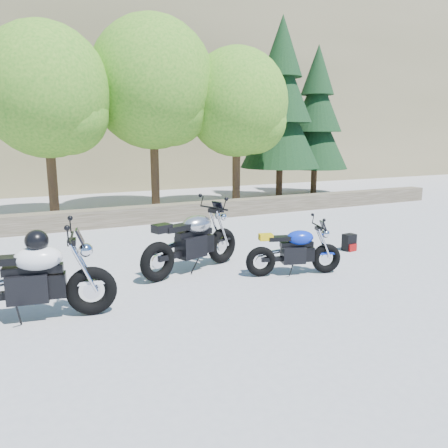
{
  "coord_description": "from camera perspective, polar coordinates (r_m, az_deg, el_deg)",
  "views": [
    {
      "loc": [
        -3.58,
        -6.78,
        2.49
      ],
      "look_at": [
        0.2,
        1.0,
        0.75
      ],
      "focal_mm": 35.0,
      "sensor_mm": 36.0,
      "label": 1
    }
  ],
  "objects": [
    {
      "name": "ground",
      "position": [
        8.06,
        1.84,
        -6.62
      ],
      "size": [
        90.0,
        90.0,
        0.0
      ],
      "primitive_type": "plane",
      "color": "gray",
      "rests_on": "ground"
    },
    {
      "name": "conifer_far",
      "position": [
        19.67,
        11.96,
        13.39
      ],
      "size": [
        2.82,
        2.82,
        6.27
      ],
      "color": "#382314",
      "rests_on": "ground"
    },
    {
      "name": "stone_wall",
      "position": [
        12.99,
        -9.52,
        1.28
      ],
      "size": [
        22.0,
        0.55,
        0.5
      ],
      "primitive_type": "cube",
      "color": "#453F2E",
      "rests_on": "ground"
    },
    {
      "name": "conifer_near",
      "position": [
        17.93,
        7.46,
        15.07
      ],
      "size": [
        3.17,
        3.17,
        7.06
      ],
      "color": "#382314",
      "rests_on": "ground"
    },
    {
      "name": "hillside",
      "position": [
        35.75,
        -15.94,
        19.0
      ],
      "size": [
        80.0,
        30.0,
        15.0
      ],
      "primitive_type": "cube",
      "color": "brown",
      "rests_on": "ground"
    },
    {
      "name": "white_bike",
      "position": [
        6.49,
        -24.19,
        -6.38
      ],
      "size": [
        2.29,
        0.75,
        1.27
      ],
      "rotation": [
        0.0,
        0.0,
        -0.17
      ],
      "color": "black",
      "rests_on": "ground"
    },
    {
      "name": "tree_decid_right",
      "position": [
        15.57,
        2.13,
        15.07
      ],
      "size": [
        3.54,
        3.54,
        5.41
      ],
      "color": "#382314",
      "rests_on": "ground"
    },
    {
      "name": "silver_bike",
      "position": [
        8.13,
        -4.14,
        -2.36
      ],
      "size": [
        2.23,
        1.02,
        1.16
      ],
      "rotation": [
        0.0,
        0.0,
        0.35
      ],
      "color": "black",
      "rests_on": "ground"
    },
    {
      "name": "tree_decid_left",
      "position": [
        14.02,
        -21.77,
        15.27
      ],
      "size": [
        3.67,
        3.67,
        5.62
      ],
      "color": "#382314",
      "rests_on": "ground"
    },
    {
      "name": "tree_decid_mid",
      "position": [
        15.09,
        -8.86,
        17.13
      ],
      "size": [
        4.08,
        4.08,
        6.24
      ],
      "color": "#382314",
      "rests_on": "ground"
    },
    {
      "name": "blue_bike",
      "position": [
        8.05,
        9.23,
        -3.53
      ],
      "size": [
        1.77,
        0.72,
        0.9
      ],
      "rotation": [
        0.0,
        0.0,
        -0.28
      ],
      "color": "black",
      "rests_on": "ground"
    },
    {
      "name": "backpack",
      "position": [
        10.07,
        16.05,
        -2.35
      ],
      "size": [
        0.29,
        0.25,
        0.37
      ],
      "rotation": [
        0.0,
        0.0,
        0.07
      ],
      "color": "black",
      "rests_on": "ground"
    }
  ]
}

